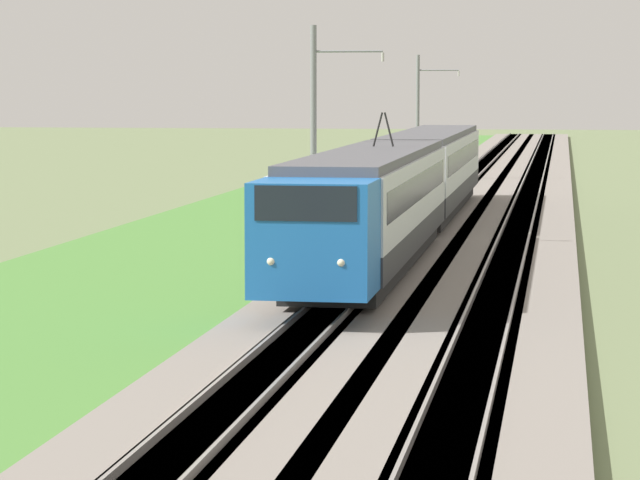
{
  "coord_description": "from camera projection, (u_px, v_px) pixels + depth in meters",
  "views": [
    {
      "loc": [
        -8.82,
        -5.59,
        5.74
      ],
      "look_at": [
        25.94,
        0.0,
        2.18
      ],
      "focal_mm": 85.0,
      "sensor_mm": 36.0,
      "label": 1
    }
  ],
  "objects": [
    {
      "name": "ballast_main",
      "position": [
        417.0,
        231.0,
        59.23
      ],
      "size": [
        240.0,
        4.4,
        0.3
      ],
      "color": "gray",
      "rests_on": "ground"
    },
    {
      "name": "ballast_adjacent",
      "position": [
        518.0,
        232.0,
        58.61
      ],
      "size": [
        240.0,
        4.4,
        0.3
      ],
      "color": "gray",
      "rests_on": "ground"
    },
    {
      "name": "track_main",
      "position": [
        417.0,
        230.0,
        59.23
      ],
      "size": [
        240.0,
        1.57,
        0.45
      ],
      "color": "#4C4238",
      "rests_on": "ground"
    },
    {
      "name": "track_adjacent",
      "position": [
        518.0,
        232.0,
        58.61
      ],
      "size": [
        240.0,
        1.57,
        0.45
      ],
      "color": "#4C4238",
      "rests_on": "ground"
    },
    {
      "name": "grass_verge",
      "position": [
        272.0,
        231.0,
        60.16
      ],
      "size": [
        240.0,
        12.85,
        0.12
      ],
      "color": "#4C8438",
      "rests_on": "ground"
    },
    {
      "name": "passenger_train",
      "position": [
        406.0,
        182.0,
        54.72
      ],
      "size": [
        42.82,
        2.89,
        4.96
      ],
      "rotation": [
        0.0,
        0.0,
        3.14
      ],
      "color": "blue",
      "rests_on": "ground"
    },
    {
      "name": "catenary_mast_mid",
      "position": [
        315.0,
        136.0,
        52.26
      ],
      "size": [
        0.22,
        2.56,
        7.87
      ],
      "color": "slate",
      "rests_on": "ground"
    },
    {
      "name": "catenary_mast_far",
      "position": [
        419.0,
        118.0,
        89.43
      ],
      "size": [
        0.22,
        2.56,
        7.64
      ],
      "color": "slate",
      "rests_on": "ground"
    }
  ]
}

